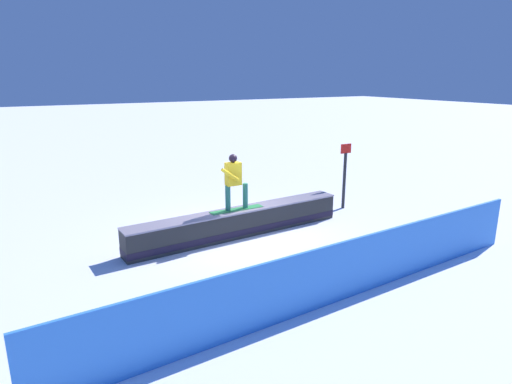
{
  "coord_description": "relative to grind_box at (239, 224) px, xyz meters",
  "views": [
    {
      "loc": [
        5.13,
        10.06,
        4.26
      ],
      "look_at": [
        0.03,
        1.0,
        1.47
      ],
      "focal_mm": 30.66,
      "sensor_mm": 36.0,
      "label": 1
    }
  ],
  "objects": [
    {
      "name": "snowboarder",
      "position": [
        0.13,
        0.0,
        1.24
      ],
      "size": [
        1.52,
        0.43,
        1.53
      ],
      "color": "#318F46",
      "rests_on": "grind_box"
    },
    {
      "name": "trail_marker",
      "position": [
        -4.17,
        -0.59,
        0.8
      ],
      "size": [
        0.4,
        0.1,
        2.13
      ],
      "color": "#262628",
      "rests_on": "ground_plane"
    },
    {
      "name": "ground_plane",
      "position": [
        0.0,
        0.0,
        -0.34
      ],
      "size": [
        120.0,
        120.0,
        0.0
      ],
      "primitive_type": "plane",
      "color": "white"
    },
    {
      "name": "safety_fence",
      "position": [
        0.0,
        4.15,
        0.27
      ],
      "size": [
        11.03,
        0.75,
        1.22
      ],
      "primitive_type": "cube",
      "rotation": [
        0.0,
        0.0,
        0.06
      ],
      "color": "#3681E7",
      "rests_on": "ground_plane"
    },
    {
      "name": "grind_box",
      "position": [
        0.0,
        0.0,
        0.0
      ],
      "size": [
        6.39,
        1.02,
        0.75
      ],
      "color": "#282726",
      "rests_on": "ground_plane"
    }
  ]
}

